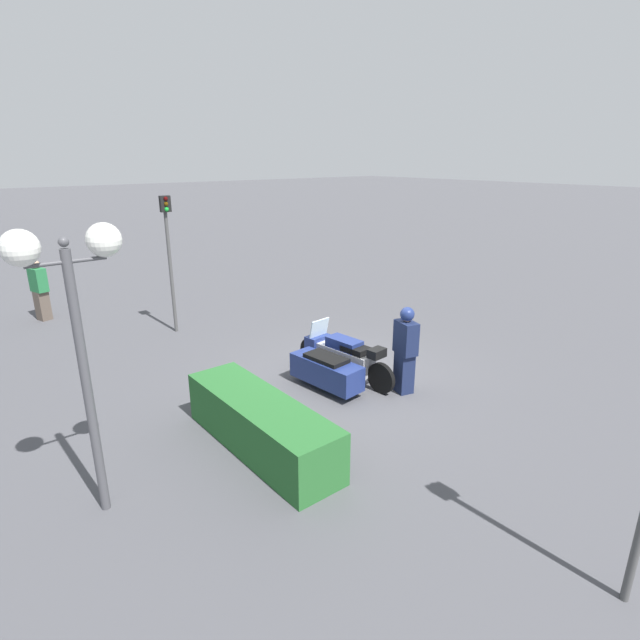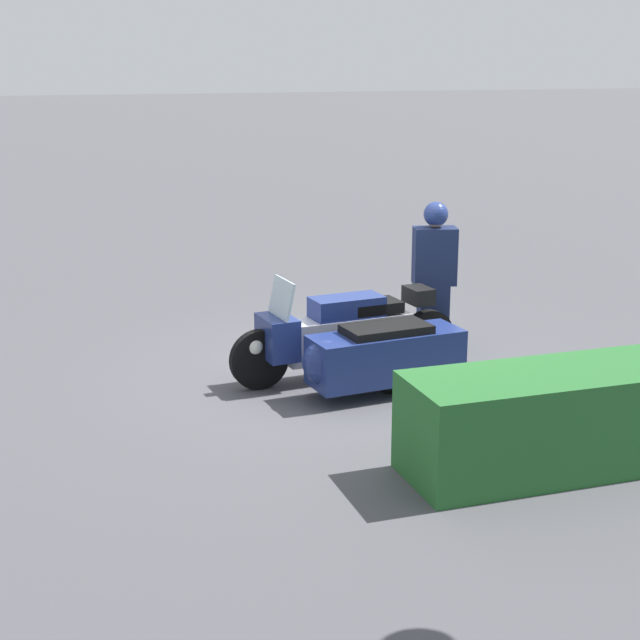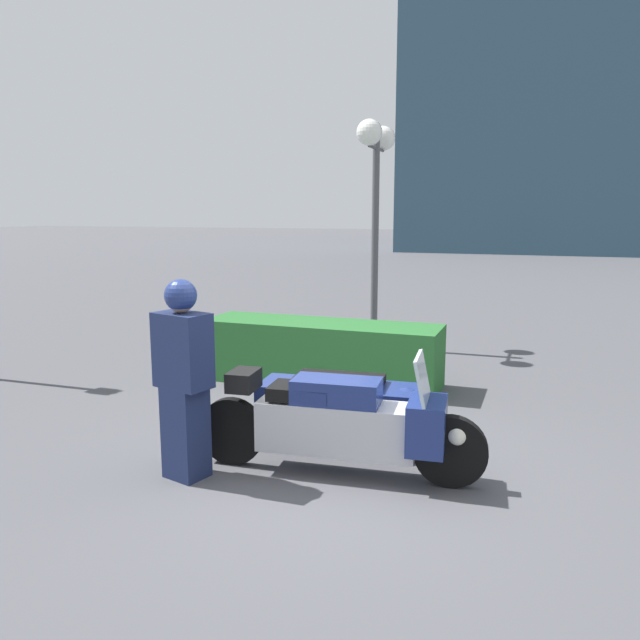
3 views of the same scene
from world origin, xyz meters
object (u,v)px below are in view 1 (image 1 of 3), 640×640
(officer_rider, at_px, (405,348))
(twin_lamp_post, at_px, (70,284))
(police_motorcycle, at_px, (331,362))
(pedestrian_bystander, at_px, (40,290))
(hedge_bush_curbside, at_px, (261,424))
(traffic_light_near, at_px, (169,245))

(officer_rider, height_order, twin_lamp_post, twin_lamp_post)
(police_motorcycle, relative_size, pedestrian_bystander, 1.51)
(twin_lamp_post, bearing_deg, hedge_bush_curbside, -92.04)
(officer_rider, height_order, pedestrian_bystander, officer_rider)
(hedge_bush_curbside, height_order, traffic_light_near, traffic_light_near)
(police_motorcycle, distance_m, twin_lamp_post, 5.72)
(pedestrian_bystander, bearing_deg, police_motorcycle, -83.31)
(police_motorcycle, height_order, traffic_light_near, traffic_light_near)
(traffic_light_near, height_order, pedestrian_bystander, traffic_light_near)
(police_motorcycle, xyz_separation_m, officer_rider, (-1.25, -0.86, 0.48))
(traffic_light_near, bearing_deg, police_motorcycle, 16.81)
(police_motorcycle, xyz_separation_m, twin_lamp_post, (-1.10, 4.93, 2.67))
(traffic_light_near, bearing_deg, hedge_bush_curbside, -8.04)
(traffic_light_near, bearing_deg, twin_lamp_post, -27.52)
(hedge_bush_curbside, xyz_separation_m, twin_lamp_post, (0.09, 2.44, 2.70))
(twin_lamp_post, distance_m, traffic_light_near, 7.27)
(hedge_bush_curbside, height_order, twin_lamp_post, twin_lamp_post)
(officer_rider, relative_size, pedestrian_bystander, 1.02)
(hedge_bush_curbside, bearing_deg, pedestrian_bystander, 7.47)
(twin_lamp_post, bearing_deg, police_motorcycle, -77.48)
(police_motorcycle, bearing_deg, traffic_light_near, 7.55)
(police_motorcycle, xyz_separation_m, pedestrian_bystander, (8.51, 3.76, 0.42))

